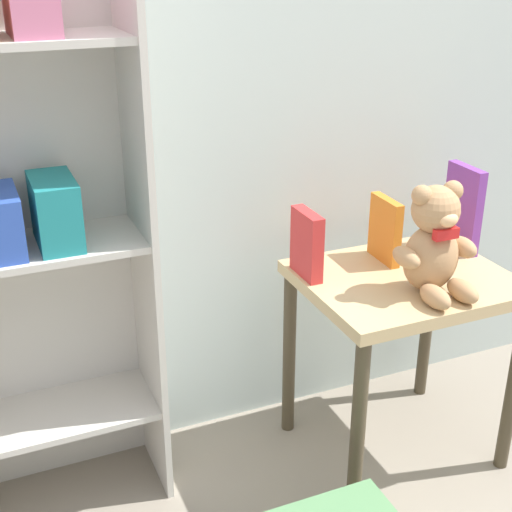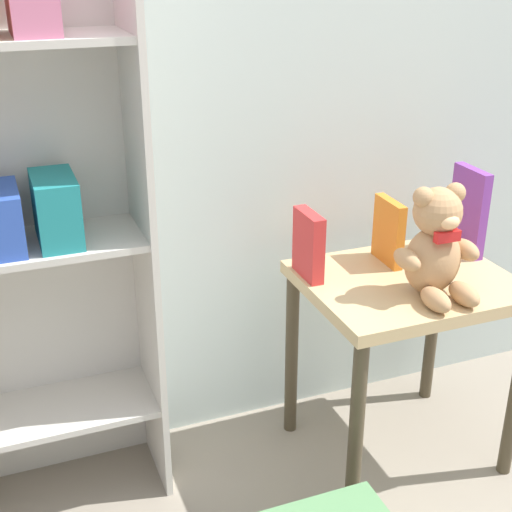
{
  "view_description": "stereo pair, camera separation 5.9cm",
  "coord_description": "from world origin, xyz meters",
  "views": [
    {
      "loc": [
        -0.87,
        -0.43,
        1.45
      ],
      "look_at": [
        -0.21,
        1.13,
        0.71
      ],
      "focal_mm": 50.0,
      "sensor_mm": 36.0,
      "label": 1
    },
    {
      "loc": [
        -0.82,
        -0.45,
        1.45
      ],
      "look_at": [
        -0.21,
        1.13,
        0.71
      ],
      "focal_mm": 50.0,
      "sensor_mm": 36.0,
      "label": 2
    }
  ],
  "objects": [
    {
      "name": "book_standing_orange",
      "position": [
        0.23,
        1.2,
        0.69
      ],
      "size": [
        0.03,
        0.14,
        0.19
      ],
      "primitive_type": "cube",
      "rotation": [
        0.0,
        0.0,
        -0.03
      ],
      "color": "orange",
      "rests_on": "display_table"
    },
    {
      "name": "book_standing_purple",
      "position": [
        0.49,
        1.18,
        0.72
      ],
      "size": [
        0.03,
        0.15,
        0.26
      ],
      "primitive_type": "cube",
      "rotation": [
        0.0,
        0.0,
        -0.01
      ],
      "color": "purple",
      "rests_on": "display_table"
    },
    {
      "name": "book_standing_red",
      "position": [
        -0.03,
        1.19,
        0.69
      ],
      "size": [
        0.04,
        0.14,
        0.19
      ],
      "primitive_type": "cube",
      "rotation": [
        0.0,
        0.0,
        0.0
      ],
      "color": "red",
      "rests_on": "display_table"
    },
    {
      "name": "teddy_bear",
      "position": [
        0.24,
        0.97,
        0.73
      ],
      "size": [
        0.23,
        0.21,
        0.3
      ],
      "color": "tan",
      "rests_on": "display_table"
    },
    {
      "name": "display_table",
      "position": [
        0.23,
        1.08,
        0.5
      ],
      "size": [
        0.58,
        0.48,
        0.59
      ],
      "color": "tan",
      "rests_on": "ground_plane"
    },
    {
      "name": "wall_back",
      "position": [
        0.0,
        1.45,
        1.25
      ],
      "size": [
        4.8,
        0.06,
        2.5
      ],
      "color": "silver",
      "rests_on": "ground_plane"
    },
    {
      "name": "bookshelf_side",
      "position": [
        -0.75,
        1.3,
        0.85
      ],
      "size": [
        0.57,
        0.28,
        1.54
      ],
      "color": "beige",
      "rests_on": "ground_plane"
    }
  ]
}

